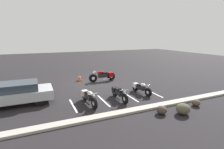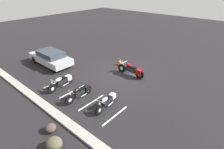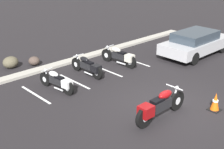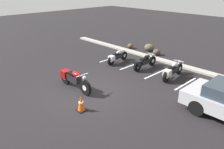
% 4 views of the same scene
% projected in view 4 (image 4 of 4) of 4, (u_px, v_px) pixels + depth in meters
% --- Properties ---
extents(ground, '(60.00, 60.00, 0.00)m').
position_uv_depth(ground, '(89.00, 92.00, 10.49)').
color(ground, black).
extents(motorcycle_maroon_featured, '(2.41, 0.68, 0.95)m').
position_uv_depth(motorcycle_maroon_featured, '(73.00, 79.00, 10.67)').
color(motorcycle_maroon_featured, black).
rests_on(motorcycle_maroon_featured, ground).
extents(parked_bike_0, '(0.59, 1.95, 0.77)m').
position_uv_depth(parked_bike_0, '(117.00, 57.00, 14.12)').
color(parked_bike_0, black).
rests_on(parked_bike_0, ground).
extents(parked_bike_1, '(0.58, 2.05, 0.81)m').
position_uv_depth(parked_bike_1, '(144.00, 62.00, 13.13)').
color(parked_bike_1, black).
rests_on(parked_bike_1, ground).
extents(parked_bike_2, '(0.60, 2.13, 0.84)m').
position_uv_depth(parked_bike_2, '(172.00, 71.00, 11.79)').
color(parked_bike_2, black).
rests_on(parked_bike_2, ground).
extents(concrete_curb, '(18.00, 0.50, 0.12)m').
position_uv_depth(concrete_curb, '(164.00, 61.00, 14.45)').
color(concrete_curb, '#A8A399').
rests_on(concrete_curb, ground).
extents(landscape_rock_0, '(0.59, 0.60, 0.38)m').
position_uv_depth(landscape_rock_0, '(130.00, 46.00, 17.35)').
color(landscape_rock_0, brown).
rests_on(landscape_rock_0, ground).
extents(landscape_rock_1, '(0.71, 0.71, 0.43)m').
position_uv_depth(landscape_rock_1, '(157.00, 52.00, 15.71)').
color(landscape_rock_1, '#493B34').
rests_on(landscape_rock_1, ground).
extents(landscape_rock_2, '(0.88, 0.82, 0.55)m').
position_uv_depth(landscape_rock_2, '(149.00, 47.00, 16.63)').
color(landscape_rock_2, brown).
rests_on(landscape_rock_2, ground).
extents(traffic_cone, '(0.40, 0.40, 0.66)m').
position_uv_depth(traffic_cone, '(81.00, 104.00, 8.85)').
color(traffic_cone, black).
rests_on(traffic_cone, ground).
extents(stall_line_0, '(0.10, 2.10, 0.00)m').
position_uv_depth(stall_line_0, '(111.00, 59.00, 15.05)').
color(stall_line_0, white).
rests_on(stall_line_0, ground).
extents(stall_line_1, '(0.10, 2.10, 0.00)m').
position_uv_depth(stall_line_1, '(131.00, 65.00, 13.80)').
color(stall_line_1, white).
rests_on(stall_line_1, ground).
extents(stall_line_2, '(0.10, 2.10, 0.00)m').
position_uv_depth(stall_line_2, '(156.00, 74.00, 12.55)').
color(stall_line_2, white).
rests_on(stall_line_2, ground).
extents(stall_line_3, '(0.10, 2.10, 0.00)m').
position_uv_depth(stall_line_3, '(186.00, 84.00, 11.30)').
color(stall_line_3, white).
rests_on(stall_line_3, ground).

